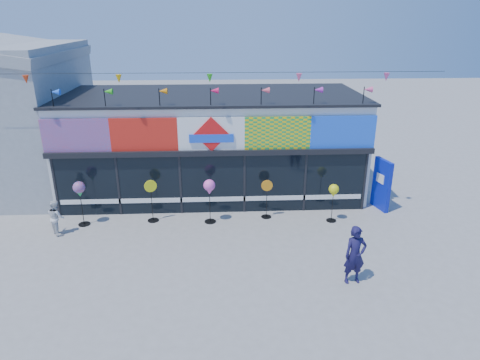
{
  "coord_description": "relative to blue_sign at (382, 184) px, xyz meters",
  "views": [
    {
      "loc": [
        0.29,
        -11.55,
        7.06
      ],
      "look_at": [
        0.96,
        2.0,
        1.85
      ],
      "focal_mm": 32.0,
      "sensor_mm": 36.0,
      "label": 1
    }
  ],
  "objects": [
    {
      "name": "spinner_4",
      "position": [
        -2.15,
        -1.02,
        0.16
      ],
      "size": [
        0.37,
        0.37,
        1.45
      ],
      "color": "black",
      "rests_on": "ground"
    },
    {
      "name": "spinner_1",
      "position": [
        -8.71,
        -0.68,
        -0.16
      ],
      "size": [
        0.43,
        0.41,
        1.6
      ],
      "color": "black",
      "rests_on": "ground"
    },
    {
      "name": "spinner_0",
      "position": [
        -11.16,
        -0.87,
        0.33
      ],
      "size": [
        0.42,
        0.42,
        1.66
      ],
      "color": "black",
      "rests_on": "ground"
    },
    {
      "name": "ground",
      "position": [
        -6.5,
        -3.45,
        -1.0
      ],
      "size": [
        80.0,
        80.0,
        0.0
      ],
      "primitive_type": "plane",
      "color": "gray",
      "rests_on": "ground"
    },
    {
      "name": "child",
      "position": [
        -11.85,
        -1.51,
        -0.38
      ],
      "size": [
        0.65,
        0.69,
        1.24
      ],
      "primitive_type": "imported",
      "rotation": [
        0.0,
        0.0,
        2.25
      ],
      "color": "silver",
      "rests_on": "ground"
    },
    {
      "name": "adult_man",
      "position": [
        -2.51,
        -4.86,
        -0.14
      ],
      "size": [
        0.68,
        0.49,
        1.72
      ],
      "primitive_type": "imported",
      "rotation": [
        0.0,
        0.0,
        0.13
      ],
      "color": "#17133D",
      "rests_on": "ground"
    },
    {
      "name": "blue_sign",
      "position": [
        0.0,
        0.0,
        0.0
      ],
      "size": [
        0.4,
        1.0,
        1.99
      ],
      "rotation": [
        0.0,
        0.0,
        0.25
      ],
      "color": "#0B1CAB",
      "rests_on": "ground"
    },
    {
      "name": "spinner_3",
      "position": [
        -4.51,
        -0.59,
        -0.22
      ],
      "size": [
        0.42,
        0.38,
        1.48
      ],
      "color": "black",
      "rests_on": "ground"
    },
    {
      "name": "kite_shop",
      "position": [
        -6.5,
        2.49,
        1.05
      ],
      "size": [
        16.0,
        5.7,
        5.31
      ],
      "color": "silver",
      "rests_on": "ground"
    },
    {
      "name": "spinner_2",
      "position": [
        -6.6,
        -0.88,
        0.32
      ],
      "size": [
        0.42,
        0.42,
        1.66
      ],
      "color": "black",
      "rests_on": "ground"
    }
  ]
}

